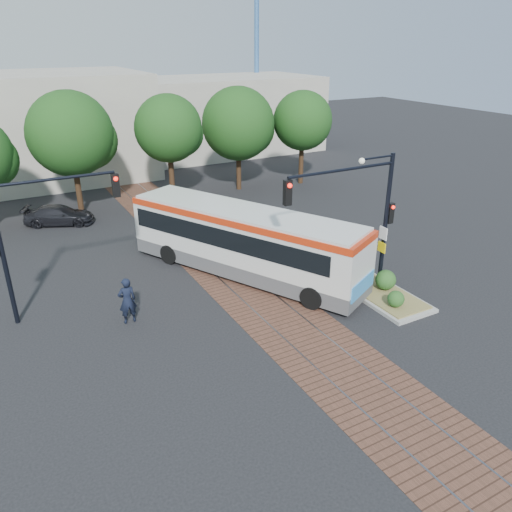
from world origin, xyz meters
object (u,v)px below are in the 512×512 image
object	(u,v)px
officer	(127,301)
signal_pole_main	(365,206)
signal_pole_left	(31,227)
city_bus	(244,239)
traffic_island	(375,285)
parked_car	(59,215)

from	to	relation	value
officer	signal_pole_main	bearing A→B (deg)	163.11
signal_pole_left	officer	size ratio (longest dim) A/B	3.09
city_bus	traffic_island	size ratio (longest dim) A/B	2.28
signal_pole_left	city_bus	bearing A→B (deg)	-2.13
officer	parked_car	xyz separation A→B (m)	(-0.53, 13.32, -0.38)
traffic_island	signal_pole_left	size ratio (longest dim) A/B	0.87
signal_pole_left	signal_pole_main	bearing A→B (deg)	-21.45
signal_pole_left	officer	bearing A→B (deg)	-36.99
traffic_island	officer	distance (m)	10.76
parked_car	signal_pole_left	bearing A→B (deg)	-168.23
city_bus	officer	bearing A→B (deg)	169.46
signal_pole_left	officer	world-z (taller)	signal_pole_left
traffic_island	officer	world-z (taller)	officer
city_bus	officer	world-z (taller)	city_bus
city_bus	signal_pole_left	xyz separation A→B (m)	(-8.93, 0.33, 2.07)
signal_pole_left	parked_car	xyz separation A→B (m)	(2.29, 11.20, -3.28)
traffic_island	officer	xyz separation A→B (m)	(-10.37, 2.77, 0.64)
traffic_island	officer	bearing A→B (deg)	165.03
traffic_island	parked_car	bearing A→B (deg)	124.11
city_bus	traffic_island	xyz separation A→B (m)	(4.25, -4.56, -1.47)
signal_pole_main	parked_car	bearing A→B (deg)	121.86
city_bus	signal_pole_main	size ratio (longest dim) A/B	1.98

